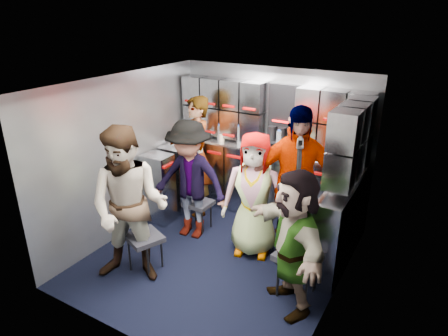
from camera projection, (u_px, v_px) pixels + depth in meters
The scene contains 29 objects.
floor at pixel (218, 257), 4.86m from camera, with size 3.00×3.00×0.00m, color black.
wall_back at pixel (273, 142), 5.67m from camera, with size 2.80×0.04×2.10m, color gray.
wall_left at pixel (125, 156), 5.13m from camera, with size 0.04×3.00×2.10m, color gray.
wall_right at pixel (343, 208), 3.81m from camera, with size 0.04×3.00×2.10m, color gray.
ceiling at pixel (217, 84), 4.08m from camera, with size 2.80×3.00×0.02m, color silver.
cart_bank_back at pixel (265, 183), 5.71m from camera, with size 2.68×0.38×0.99m, color gray.
cart_bank_left at pixel (167, 184), 5.69m from camera, with size 0.38×0.76×0.99m, color gray.
counter at pixel (266, 149), 5.52m from camera, with size 2.68×0.42×0.03m, color silver.
locker_bank_back at pixel (270, 114), 5.39m from camera, with size 2.68×0.28×0.82m, color gray.
locker_bank_right at pixel (351, 142), 4.28m from camera, with size 0.28×1.00×0.82m, color gray.
right_cabinet at pixel (339, 226), 4.57m from camera, with size 0.28×1.20×1.00m, color gray.
coffee_niche at pixel (284, 116), 5.36m from camera, with size 0.46×0.16×0.84m, color black, non-canonical shape.
red_latch_strip at pixel (260, 162), 5.41m from camera, with size 2.60×0.02×0.03m, color #990807.
jump_seat_near_left at pixel (144, 239), 4.51m from camera, with size 0.48×0.47×0.44m.
jump_seat_mid_left at pixel (198, 205), 5.37m from camera, with size 0.35×0.34×0.41m.
jump_seat_center at pixel (259, 219), 5.01m from camera, with size 0.38×0.36×0.40m.
jump_seat_mid_right at pixel (296, 223), 4.90m from camera, with size 0.36×0.35×0.41m.
jump_seat_near_right at pixel (298, 259), 4.08m from camera, with size 0.49×0.47×0.49m.
attendant_standing at pixel (197, 157), 5.65m from camera, with size 0.63×0.41×1.73m, color black.
attendant_arc_a at pixel (130, 207), 4.18m from camera, with size 0.86×0.67×1.76m, color black.
attendant_arc_b at pixel (190, 180), 5.07m from camera, with size 1.02×0.58×1.57m, color black.
attendant_arc_c at pixel (254, 195), 4.71m from camera, with size 0.75×0.49×1.54m, color black.
attendant_arc_d at pixel (294, 186), 4.54m from camera, with size 1.10×0.46×1.88m, color black.
attendant_arc_e at pixel (293, 242), 3.82m from camera, with size 1.38×0.44×1.49m, color black.
bottle_left at pixel (239, 135), 5.61m from camera, with size 0.07×0.07×0.26m, color white.
bottle_mid at pixel (220, 133), 5.77m from camera, with size 0.07×0.07×0.22m, color white.
bottle_right at pixel (279, 141), 5.33m from camera, with size 0.07×0.07×0.28m, color white.
cup_left at pixel (222, 138), 5.76m from camera, with size 0.07×0.07×0.10m, color #CBB68F.
cup_right at pixel (358, 162), 4.86m from camera, with size 0.07×0.07×0.10m, color #CBB68F.
Camera 1 is at (2.14, -3.50, 2.83)m, focal length 32.00 mm.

